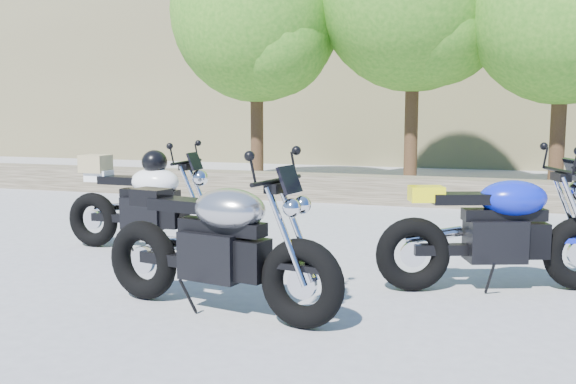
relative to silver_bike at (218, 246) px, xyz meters
name	(u,v)px	position (x,y,z in m)	size (l,w,h in m)	color
ground	(240,274)	(-0.30, 1.23, -0.57)	(90.00, 90.00, 0.00)	gray
stone_wall	(352,189)	(-0.30, 6.73, -0.32)	(22.00, 0.55, 0.50)	#494031
tree_decid_left	(260,18)	(-2.70, 8.37, 3.06)	(3.67, 3.67, 5.62)	#382314
tree_decid_right	(571,10)	(3.40, 8.17, 2.93)	(3.54, 3.54, 5.41)	#382314
silver_bike	(218,246)	(0.00, 0.00, 0.00)	(2.32, 0.80, 1.17)	black
white_bike	(145,202)	(-1.80, 1.92, 0.03)	(2.22, 0.70, 1.23)	black
blue_bike	(499,232)	(2.24, 1.43, -0.01)	(2.22, 1.00, 1.15)	black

